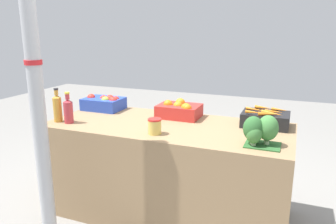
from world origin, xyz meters
The scene contains 10 objects.
ground_plane centered at (0.00, 0.00, 0.00)m, with size 10.00×10.00×0.00m, color gray.
market_table centered at (0.00, 0.00, 0.38)m, with size 1.87×0.81×0.75m, color #937551.
support_pole centered at (-0.61, -0.70, 1.16)m, with size 0.11×0.11×2.32m.
apple_crate centered at (-0.72, 0.23, 0.82)m, with size 0.35×0.26×0.14m.
orange_crate centered at (0.01, 0.23, 0.82)m, with size 0.35×0.26×0.15m.
carrot_crate centered at (0.71, 0.23, 0.81)m, with size 0.35×0.26×0.14m.
broccoli_pile centered at (0.71, -0.22, 0.86)m, with size 0.24×0.18×0.20m.
juice_bottle_amber centered at (-0.85, -0.25, 0.87)m, with size 0.07×0.07×0.27m.
juice_bottle_ruby centered at (-0.74, -0.25, 0.86)m, with size 0.07×0.07×0.25m.
pickle_jar centered at (0.00, -0.25, 0.81)m, with size 0.10×0.10×0.11m.
Camera 1 is at (0.91, -2.27, 1.48)m, focal length 35.00 mm.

